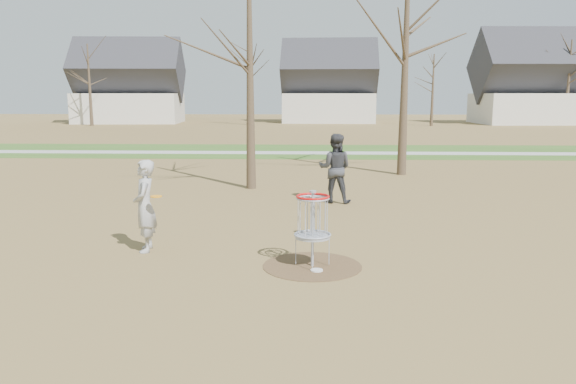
# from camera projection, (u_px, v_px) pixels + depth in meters

# --- Properties ---
(ground) EXTENTS (160.00, 160.00, 0.00)m
(ground) POSITION_uv_depth(u_px,v_px,m) (312.00, 266.00, 10.15)
(ground) COLOR brown
(ground) RESTS_ON ground
(green_band) EXTENTS (160.00, 8.00, 0.01)m
(green_band) POSITION_uv_depth(u_px,v_px,m) (311.00, 151.00, 30.83)
(green_band) COLOR #2D5119
(green_band) RESTS_ON ground
(footpath) EXTENTS (160.00, 1.50, 0.01)m
(footpath) POSITION_uv_depth(u_px,v_px,m) (311.00, 153.00, 29.84)
(footpath) COLOR #9E9E99
(footpath) RESTS_ON green_band
(dirt_circle) EXTENTS (1.80, 1.80, 0.01)m
(dirt_circle) POSITION_uv_depth(u_px,v_px,m) (312.00, 266.00, 10.15)
(dirt_circle) COLOR #47331E
(dirt_circle) RESTS_ON ground
(player_standing) EXTENTS (0.55, 0.73, 1.82)m
(player_standing) POSITION_uv_depth(u_px,v_px,m) (145.00, 206.00, 10.99)
(player_standing) COLOR #A4A4A4
(player_standing) RESTS_ON ground
(player_throwing) EXTENTS (1.09, 0.92, 1.98)m
(player_throwing) POSITION_uv_depth(u_px,v_px,m) (335.00, 168.00, 16.01)
(player_throwing) COLOR #34363A
(player_throwing) RESTS_ON ground
(disc_grounded) EXTENTS (0.22, 0.22, 0.02)m
(disc_grounded) POSITION_uv_depth(u_px,v_px,m) (317.00, 270.00, 9.85)
(disc_grounded) COLOR silver
(disc_grounded) RESTS_ON dirt_circle
(discs_in_play) EXTENTS (3.45, 1.57, 0.28)m
(discs_in_play) POSITION_uv_depth(u_px,v_px,m) (249.00, 197.00, 11.34)
(discs_in_play) COLOR #F0400C
(discs_in_play) RESTS_ON ground
(disc_golf_basket) EXTENTS (0.64, 0.64, 1.35)m
(disc_golf_basket) POSITION_uv_depth(u_px,v_px,m) (313.00, 217.00, 10.00)
(disc_golf_basket) COLOR #9EA3AD
(disc_golf_basket) RESTS_ON ground
(bare_trees) EXTENTS (52.62, 44.98, 9.00)m
(bare_trees) POSITION_uv_depth(u_px,v_px,m) (334.00, 66.00, 44.40)
(bare_trees) COLOR #382B1E
(bare_trees) RESTS_ON ground
(houses_row) EXTENTS (56.51, 10.01, 7.26)m
(houses_row) POSITION_uv_depth(u_px,v_px,m) (351.00, 90.00, 61.13)
(houses_row) COLOR silver
(houses_row) RESTS_ON ground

